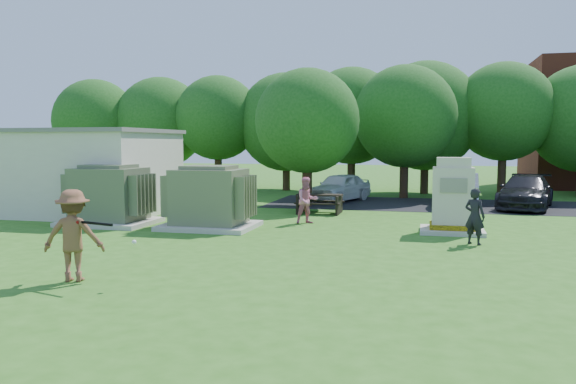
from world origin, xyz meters
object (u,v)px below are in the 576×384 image
(generator_cabinet, at_px, (453,200))
(car_white, at_px, (340,187))
(car_dark, at_px, (526,192))
(transformer_left, at_px, (109,196))
(person_by_generator, at_px, (475,216))
(person_at_picnic, at_px, (307,200))
(transformer_right, at_px, (209,199))
(picnic_table, at_px, (320,201))
(batter, at_px, (73,235))
(car_silver_a, at_px, (459,189))

(generator_cabinet, xyz_separation_m, car_white, (-4.88, 8.56, -0.35))
(car_dark, bearing_deg, transformer_left, -135.32)
(car_white, bearing_deg, transformer_left, -103.22)
(transformer_left, relative_size, car_dark, 0.61)
(person_by_generator, xyz_separation_m, person_at_picnic, (-5.36, 2.85, 0.03))
(person_at_picnic, xyz_separation_m, car_white, (-0.04, 7.71, -0.13))
(transformer_right, bearing_deg, person_at_picnic, 31.42)
(car_dark, bearing_deg, picnic_table, -140.40)
(transformer_left, height_order, picnic_table, transformer_left)
(batter, xyz_separation_m, car_dark, (11.08, 15.96, -0.22))
(person_by_generator, bearing_deg, transformer_left, 24.61)
(batter, height_order, car_white, batter)
(transformer_right, bearing_deg, picnic_table, 59.22)
(person_by_generator, bearing_deg, transformer_right, 22.33)
(transformer_left, relative_size, batter, 1.60)
(person_at_picnic, bearing_deg, transformer_left, 162.56)
(transformer_right, relative_size, generator_cabinet, 1.27)
(car_white, height_order, car_silver_a, car_silver_a)
(batter, height_order, car_dark, batter)
(generator_cabinet, distance_m, car_dark, 8.36)
(transformer_left, distance_m, picnic_table, 8.05)
(batter, relative_size, person_by_generator, 1.19)
(transformer_right, relative_size, picnic_table, 1.66)
(batter, bearing_deg, transformer_right, -106.88)
(picnic_table, relative_size, batter, 0.97)
(batter, distance_m, car_silver_a, 18.34)
(picnic_table, bearing_deg, car_dark, 25.05)
(generator_cabinet, xyz_separation_m, car_dark, (3.34, 7.66, -0.32))
(person_by_generator, height_order, car_dark, person_by_generator)
(generator_cabinet, distance_m, batter, 11.35)
(generator_cabinet, bearing_deg, person_at_picnic, 170.05)
(picnic_table, distance_m, person_by_generator, 7.96)
(picnic_table, bearing_deg, generator_cabinet, -37.40)
(picnic_table, relative_size, car_silver_a, 0.40)
(generator_cabinet, bearing_deg, transformer_right, -173.17)
(person_at_picnic, bearing_deg, car_dark, 7.25)
(car_white, bearing_deg, transformer_right, -85.35)
(car_silver_a, bearing_deg, person_by_generator, 92.33)
(generator_cabinet, xyz_separation_m, person_at_picnic, (-4.84, 0.85, -0.22))
(car_silver_a, bearing_deg, transformer_left, 39.46)
(transformer_right, bearing_deg, person_by_generator, -7.41)
(transformer_right, xyz_separation_m, car_silver_a, (8.36, 8.96, -0.23))
(transformer_left, distance_m, car_white, 11.54)
(generator_cabinet, xyz_separation_m, person_by_generator, (0.51, -2.00, -0.25))
(person_by_generator, xyz_separation_m, car_dark, (2.83, 9.66, -0.07))
(car_white, xyz_separation_m, car_dark, (8.22, -0.90, 0.03))
(batter, distance_m, person_at_picnic, 9.60)
(transformer_left, height_order, person_by_generator, transformer_left)
(transformer_left, xyz_separation_m, car_white, (6.57, 9.49, -0.28))
(batter, distance_m, car_dark, 19.43)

